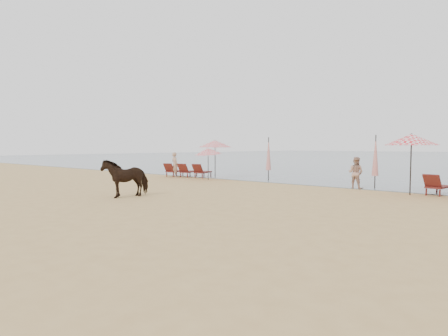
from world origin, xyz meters
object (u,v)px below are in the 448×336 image
(lounger_cluster_left, at_px, (187,171))
(umbrella_closed_right, at_px, (375,156))
(umbrella_open_left_b, at_px, (208,151))
(beachgoer_right_a, at_px, (356,173))
(umbrella_open_left_a, at_px, (215,144))
(umbrella_open_right, at_px, (411,140))
(beachgoer_left, at_px, (175,165))
(umbrella_closed_left, at_px, (269,154))
(cow, at_px, (126,178))

(lounger_cluster_left, distance_m, umbrella_closed_right, 12.20)
(umbrella_open_left_b, xyz_separation_m, umbrella_closed_right, (9.62, 1.50, -0.16))
(beachgoer_right_a, bearing_deg, umbrella_open_left_a, 3.00)
(umbrella_open_right, height_order, beachgoer_right_a, umbrella_open_right)
(umbrella_open_left_b, distance_m, beachgoer_left, 3.27)
(umbrella_open_left_b, distance_m, umbrella_closed_right, 9.74)
(umbrella_closed_left, bearing_deg, umbrella_open_left_b, -149.06)
(umbrella_closed_left, height_order, beachgoer_left, umbrella_closed_left)
(umbrella_closed_right, xyz_separation_m, beachgoer_left, (-12.75, -1.40, -0.78))
(cow, bearing_deg, umbrella_closed_right, 62.45)
(umbrella_closed_left, distance_m, beachgoer_right_a, 5.79)
(umbrella_open_left_b, relative_size, cow, 1.12)
(umbrella_open_left_a, relative_size, umbrella_closed_left, 0.95)
(cow, xyz_separation_m, beachgoer_left, (-5.66, 7.99, 0.06))
(umbrella_open_left_a, distance_m, umbrella_open_right, 11.96)
(umbrella_closed_left, bearing_deg, beachgoer_left, -163.95)
(lounger_cluster_left, xyz_separation_m, umbrella_open_right, (14.02, -0.47, 1.93))
(umbrella_open_right, bearing_deg, umbrella_open_left_b, 175.51)
(lounger_cluster_left, height_order, umbrella_open_left_a, umbrella_open_left_a)
(umbrella_closed_left, bearing_deg, umbrella_closed_right, -3.71)
(cow, relative_size, beachgoer_right_a, 1.18)
(umbrella_open_right, bearing_deg, beachgoer_left, 174.98)
(beachgoer_left, distance_m, beachgoer_right_a, 12.02)
(umbrella_closed_left, bearing_deg, umbrella_open_right, -11.95)
(lounger_cluster_left, distance_m, beachgoer_right_a, 11.35)
(umbrella_open_right, distance_m, umbrella_closed_left, 8.55)
(umbrella_closed_left, bearing_deg, lounger_cluster_left, -167.14)
(umbrella_open_left_b, distance_m, cow, 8.35)
(beachgoer_left, bearing_deg, umbrella_open_left_a, -146.11)
(umbrella_open_left_b, distance_m, beachgoer_right_a, 8.97)
(umbrella_open_right, xyz_separation_m, cow, (-9.00, -8.05, -1.59))
(beachgoer_right_a, bearing_deg, umbrella_closed_right, -144.55)
(cow, relative_size, beachgoer_left, 1.10)
(lounger_cluster_left, distance_m, beachgoer_left, 0.92)
(umbrella_open_left_b, xyz_separation_m, beachgoer_right_a, (8.85, 1.02, -1.00))
(lounger_cluster_left, relative_size, beachgoer_left, 1.91)
(lounger_cluster_left, height_order, umbrella_closed_right, umbrella_closed_right)
(umbrella_open_left_a, relative_size, umbrella_closed_right, 0.95)
(beachgoer_right_a, bearing_deg, umbrella_open_left_b, 10.16)
(umbrella_closed_right, bearing_deg, beachgoer_left, -173.72)
(umbrella_open_right, relative_size, beachgoer_left, 1.57)
(umbrella_open_left_b, bearing_deg, umbrella_open_left_a, 121.43)
(lounger_cluster_left, xyz_separation_m, umbrella_closed_right, (12.11, 0.88, 1.19))
(umbrella_closed_left, xyz_separation_m, beachgoer_right_a, (5.66, -0.90, -0.84))
(lounger_cluster_left, xyz_separation_m, beachgoer_right_a, (11.34, 0.40, 0.35))
(umbrella_open_right, bearing_deg, umbrella_closed_left, 162.81)
(umbrella_open_left_b, relative_size, umbrella_closed_right, 0.78)
(lounger_cluster_left, bearing_deg, cow, -74.37)
(beachgoer_left, xyz_separation_m, beachgoer_right_a, (11.98, 0.92, -0.06))
(umbrella_closed_right, relative_size, beachgoer_left, 1.57)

